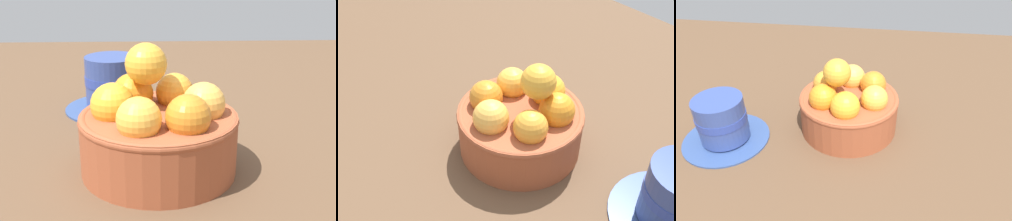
{
  "view_description": "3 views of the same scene",
  "coord_description": "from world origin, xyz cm",
  "views": [
    {
      "loc": [
        43.81,
        -0.75,
        22.54
      ],
      "look_at": [
        0.14,
        1.0,
        6.9
      ],
      "focal_mm": 47.46,
      "sensor_mm": 36.0,
      "label": 1
    },
    {
      "loc": [
        -30.45,
        25.19,
        38.13
      ],
      "look_at": [
        1.69,
        1.13,
        5.83
      ],
      "focal_mm": 41.12,
      "sensor_mm": 36.0,
      "label": 2
    },
    {
      "loc": [
        5.56,
        -45.19,
        34.93
      ],
      "look_at": [
        -0.65,
        -1.41,
        4.4
      ],
      "focal_mm": 33.89,
      "sensor_mm": 36.0,
      "label": 3
    }
  ],
  "objects": [
    {
      "name": "coffee_cup",
      "position": [
        -20.22,
        -6.48,
        3.67
      ],
      "size": [
        14.41,
        14.41,
        8.12
      ],
      "color": "#314B83",
      "rests_on": "ground_plane"
    },
    {
      "name": "ground_plane",
      "position": [
        0.0,
        0.0,
        -2.09
      ],
      "size": [
        148.32,
        100.7,
        4.19
      ],
      "primitive_type": "cube",
      "color": "brown"
    },
    {
      "name": "terracotta_bowl",
      "position": [
        -0.06,
        -0.07,
        4.67
      ],
      "size": [
        16.95,
        16.95,
        13.69
      ],
      "color": "#9E4C2D",
      "rests_on": "ground_plane"
    }
  ]
}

